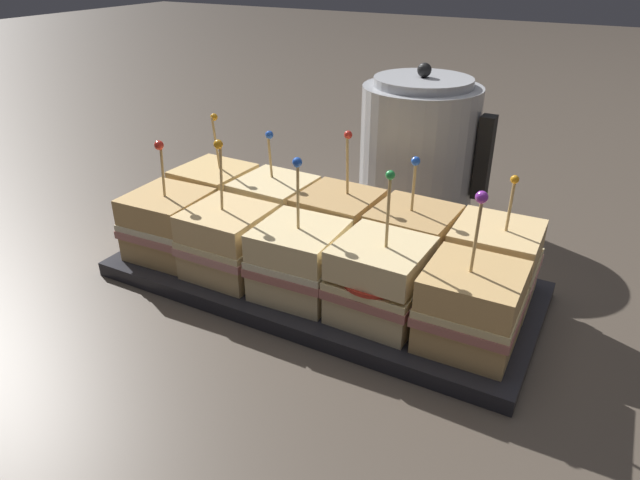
% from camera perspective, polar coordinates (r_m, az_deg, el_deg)
% --- Properties ---
extents(ground_plane, '(6.00, 6.00, 0.00)m').
position_cam_1_polar(ground_plane, '(0.71, 0.00, -4.54)').
color(ground_plane, '#4C4238').
extents(serving_platter, '(0.52, 0.23, 0.02)m').
position_cam_1_polar(serving_platter, '(0.71, 0.00, -3.92)').
color(serving_platter, '#232328').
rests_on(serving_platter, ground_plane).
extents(sandwich_front_far_left, '(0.10, 0.10, 0.15)m').
position_cam_1_polar(sandwich_front_far_left, '(0.75, -14.85, 1.53)').
color(sandwich_front_far_left, tan).
rests_on(sandwich_front_far_left, serving_platter).
extents(sandwich_front_left, '(0.10, 0.10, 0.17)m').
position_cam_1_polar(sandwich_front_left, '(0.69, -9.12, -0.15)').
color(sandwich_front_left, '#DBB77A').
rests_on(sandwich_front_left, serving_platter).
extents(sandwich_front_center, '(0.10, 0.10, 0.16)m').
position_cam_1_polar(sandwich_front_center, '(0.64, -2.00, -2.04)').
color(sandwich_front_center, beige).
rests_on(sandwich_front_center, serving_platter).
extents(sandwich_front_right, '(0.10, 0.10, 0.17)m').
position_cam_1_polar(sandwich_front_right, '(0.61, 6.04, -4.07)').
color(sandwich_front_right, beige).
rests_on(sandwich_front_right, serving_platter).
extents(sandwich_front_far_right, '(0.10, 0.10, 0.16)m').
position_cam_1_polar(sandwich_front_far_right, '(0.58, 14.83, -6.49)').
color(sandwich_front_far_right, tan).
rests_on(sandwich_front_far_right, serving_platter).
extents(sandwich_back_far_left, '(0.10, 0.10, 0.16)m').
position_cam_1_polar(sandwich_back_far_left, '(0.82, -10.43, 4.23)').
color(sandwich_back_far_left, tan).
rests_on(sandwich_back_far_left, serving_platter).
extents(sandwich_back_left, '(0.10, 0.10, 0.15)m').
position_cam_1_polar(sandwich_back_left, '(0.76, -4.56, 2.92)').
color(sandwich_back_left, beige).
rests_on(sandwich_back_left, serving_platter).
extents(sandwich_back_center, '(0.10, 0.10, 0.17)m').
position_cam_1_polar(sandwich_back_center, '(0.72, 1.84, 1.35)').
color(sandwich_back_center, tan).
rests_on(sandwich_back_center, serving_platter).
extents(sandwich_back_right, '(0.10, 0.10, 0.15)m').
position_cam_1_polar(sandwich_back_right, '(0.68, 9.17, -0.38)').
color(sandwich_back_right, tan).
rests_on(sandwich_back_right, serving_platter).
extents(sandwich_back_far_right, '(0.10, 0.10, 0.15)m').
position_cam_1_polar(sandwich_back_far_right, '(0.67, 16.94, -2.17)').
color(sandwich_back_far_right, '#DBB77A').
rests_on(sandwich_back_far_right, serving_platter).
extents(kettle_steel, '(0.19, 0.17, 0.23)m').
position_cam_1_polar(kettle_steel, '(0.87, 9.80, 8.77)').
color(kettle_steel, '#B7BABF').
rests_on(kettle_steel, ground_plane).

